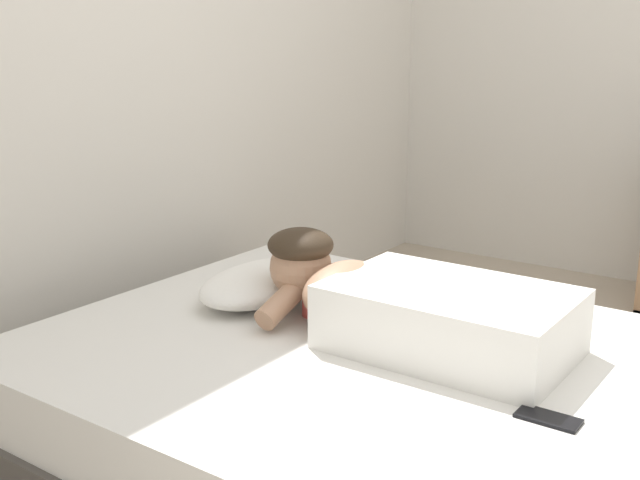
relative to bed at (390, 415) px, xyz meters
name	(u,v)px	position (x,y,z in m)	size (l,w,h in m)	color
ground_plane	(568,480)	(0.25, -0.43, -0.17)	(11.92, 11.92, 0.00)	tan
back_wall	(127,16)	(0.25, 1.25, 1.08)	(3.96, 0.12, 2.50)	silver
bed	(390,415)	(0.00, 0.00, 0.00)	(1.48, 2.05, 0.35)	#4C4742
pillow	(265,282)	(0.16, 0.57, 0.23)	(0.52, 0.32, 0.11)	white
person_lying	(404,304)	(0.11, 0.03, 0.29)	(0.43, 0.92, 0.27)	white
coffee_cup	(317,303)	(0.13, 0.34, 0.22)	(0.12, 0.09, 0.07)	#D84C47
cell_phone	(548,418)	(-0.12, -0.47, 0.18)	(0.07, 0.14, 0.01)	black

